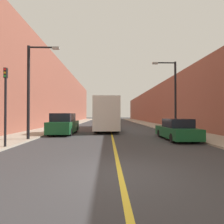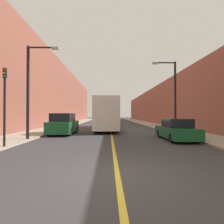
{
  "view_description": "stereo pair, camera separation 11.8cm",
  "coord_description": "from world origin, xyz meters",
  "px_view_note": "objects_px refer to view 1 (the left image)",
  "views": [
    {
      "loc": [
        -0.4,
        -5.38,
        1.86
      ],
      "look_at": [
        0.16,
        16.11,
        2.15
      ],
      "focal_mm": 28.0,
      "sensor_mm": 36.0,
      "label": 1
    },
    {
      "loc": [
        -0.28,
        -5.38,
        1.86
      ],
      "look_at": [
        0.16,
        16.11,
        2.15
      ],
      "focal_mm": 28.0,
      "sensor_mm": 36.0,
      "label": 2
    }
  ],
  "objects_px": {
    "traffic_light": "(5,104)",
    "street_lamp_left": "(31,85)",
    "parked_suv_left": "(64,125)",
    "street_lamp_right": "(173,92)",
    "bus": "(107,114)",
    "car_right_near": "(177,130)"
  },
  "relations": [
    {
      "from": "traffic_light",
      "to": "car_right_near",
      "type": "bearing_deg",
      "value": 16.21
    },
    {
      "from": "car_right_near",
      "to": "parked_suv_left",
      "type": "bearing_deg",
      "value": 157.59
    },
    {
      "from": "bus",
      "to": "car_right_near",
      "type": "bearing_deg",
      "value": -59.85
    },
    {
      "from": "parked_suv_left",
      "to": "street_lamp_right",
      "type": "xyz_separation_m",
      "value": [
        10.3,
        -0.13,
        3.06
      ]
    },
    {
      "from": "bus",
      "to": "street_lamp_left",
      "type": "height_order",
      "value": "street_lamp_left"
    },
    {
      "from": "bus",
      "to": "traffic_light",
      "type": "xyz_separation_m",
      "value": [
        -5.44,
        -11.94,
        0.53
      ]
    },
    {
      "from": "parked_suv_left",
      "to": "traffic_light",
      "type": "height_order",
      "value": "traffic_light"
    },
    {
      "from": "traffic_light",
      "to": "bus",
      "type": "bearing_deg",
      "value": 65.53
    },
    {
      "from": "bus",
      "to": "parked_suv_left",
      "type": "bearing_deg",
      "value": -128.12
    },
    {
      "from": "car_right_near",
      "to": "street_lamp_left",
      "type": "bearing_deg",
      "value": -179.29
    },
    {
      "from": "street_lamp_left",
      "to": "street_lamp_right",
      "type": "bearing_deg",
      "value": 17.95
    },
    {
      "from": "car_right_near",
      "to": "street_lamp_left",
      "type": "height_order",
      "value": "street_lamp_left"
    },
    {
      "from": "bus",
      "to": "parked_suv_left",
      "type": "relative_size",
      "value": 2.49
    },
    {
      "from": "car_right_near",
      "to": "traffic_light",
      "type": "distance_m",
      "value": 11.16
    },
    {
      "from": "car_right_near",
      "to": "street_lamp_right",
      "type": "xyz_separation_m",
      "value": [
        1.15,
        3.64,
        3.27
      ]
    },
    {
      "from": "street_lamp_right",
      "to": "traffic_light",
      "type": "xyz_separation_m",
      "value": [
        -11.74,
        -6.72,
        -1.52
      ]
    },
    {
      "from": "car_right_near",
      "to": "street_lamp_right",
      "type": "distance_m",
      "value": 5.02
    },
    {
      "from": "street_lamp_left",
      "to": "street_lamp_right",
      "type": "xyz_separation_m",
      "value": [
        11.63,
        3.77,
        0.05
      ]
    },
    {
      "from": "parked_suv_left",
      "to": "street_lamp_right",
      "type": "relative_size",
      "value": 0.7
    },
    {
      "from": "traffic_light",
      "to": "street_lamp_left",
      "type": "bearing_deg",
      "value": 87.98
    },
    {
      "from": "bus",
      "to": "street_lamp_left",
      "type": "distance_m",
      "value": 10.65
    },
    {
      "from": "car_right_near",
      "to": "traffic_light",
      "type": "relative_size",
      "value": 1.06
    }
  ]
}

